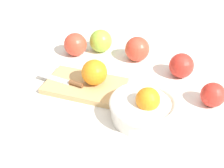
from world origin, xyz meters
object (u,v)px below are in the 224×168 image
Objects in this scene: apple_front_right_3 at (75,44)px; cutting_board at (85,86)px; apple_front_left at (213,95)px; apple_front_right at (137,49)px; orange_on_board at (94,72)px; bowl at (144,107)px; apple_front_right_2 at (101,41)px; knife at (67,82)px; apple_front_left_2 at (181,66)px.

cutting_board is at bearing 132.62° from apple_front_right_3.
apple_front_right is at bearing -22.03° from apple_front_left.
apple_front_right reaches higher than cutting_board.
orange_on_board reaches higher than cutting_board.
apple_front_right_2 is (0.29, -0.25, 0.01)m from bowl.
bowl is at bearing 178.21° from knife.
knife is 0.25m from apple_front_right_2.
bowl is 0.24m from apple_front_left_2.
apple_front_left is at bearing -161.40° from knife.
apple_front_right_2 is (0.10, -0.20, -0.01)m from orange_on_board.
apple_front_left_2 reaches higher than apple_front_left.
apple_front_left_2 is at bearing -140.14° from knife.
orange_on_board is 0.09m from knife.
apple_front_right_2 and apple_front_right_3 have the same top height.
apple_front_left_2 is at bearing 172.38° from apple_front_right.
apple_front_left is at bearing 142.73° from apple_front_left_2.
apple_front_right_2 is at bearing -83.14° from knife.
bowl reaches higher than apple_front_left.
apple_front_right_2 is at bearing -41.09° from bowl.
bowl reaches higher than knife.
apple_front_right_3 is (0.20, 0.08, -0.00)m from apple_front_right.
orange_on_board is at bearing -151.09° from knife.
apple_front_right_3 is at bearing 8.21° from apple_front_left_2.
bowl reaches higher than cutting_board.
apple_front_right_2 reaches higher than apple_front_left_2.
orange_on_board is 1.11× the size of apple_front_left.
apple_front_right_2 is 1.17× the size of apple_front_left.
apple_front_right_2 is (0.03, -0.24, 0.02)m from knife.
orange_on_board is 0.49× the size of knife.
apple_front_left is at bearing 165.83° from apple_front_right_2.
knife is (0.26, -0.01, -0.01)m from bowl.
apple_front_left_2 is (-0.28, -0.23, 0.02)m from knife.
bowl is at bearing 86.07° from apple_front_left_2.
orange_on_board reaches higher than apple_front_right_2.
knife is at bearing 66.25° from apple_front_right.
bowl is 0.19m from orange_on_board.
apple_front_left_2 is 0.37m from apple_front_right_3.
bowl is at bearing 138.91° from apple_front_right_2.
apple_front_left_2 is (-0.02, -0.24, 0.00)m from bowl.
apple_front_right is 1.04× the size of apple_front_right_3.
cutting_board is (0.21, -0.03, -0.03)m from bowl.
apple_front_left is (-0.14, -0.14, 0.00)m from bowl.
apple_front_left is 0.89× the size of apple_front_left_2.
cutting_board is 0.37m from apple_front_left.
orange_on_board is (-0.02, -0.02, 0.05)m from cutting_board.
orange_on_board is 0.98× the size of apple_front_left_2.
bowl is 0.26m from knife.
apple_front_right is at bearing -105.07° from cutting_board.
apple_front_right is at bearing -159.73° from apple_front_right_3.
apple_front_right reaches higher than knife.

